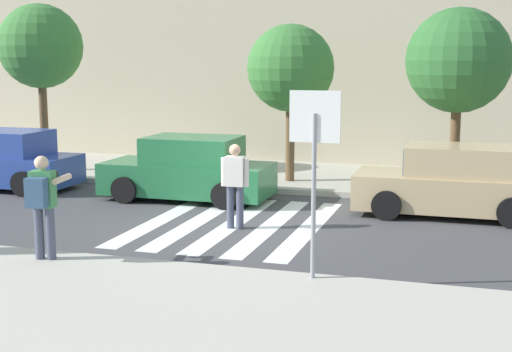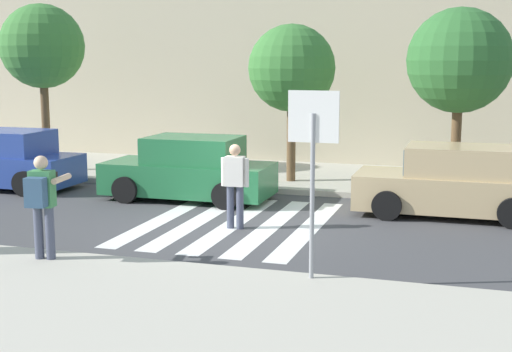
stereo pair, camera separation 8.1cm
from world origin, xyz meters
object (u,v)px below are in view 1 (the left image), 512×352
at_px(parked_car_green, 189,170).
at_px(street_tree_east, 458,61).
at_px(stop_sign, 315,143).
at_px(parked_car_tan, 452,183).
at_px(pedestrian_crossing, 235,181).
at_px(photographer_with_backpack, 42,198).
at_px(parked_car_blue, 2,161).
at_px(street_tree_west, 40,47).
at_px(street_tree_center, 291,69).

bearing_deg(parked_car_green, street_tree_east, 17.34).
distance_m(stop_sign, parked_car_tan, 6.18).
xyz_separation_m(parked_car_green, parked_car_tan, (6.19, 0.00, 0.00)).
bearing_deg(pedestrian_crossing, photographer_with_backpack, -121.23).
distance_m(parked_car_green, street_tree_east, 6.97).
distance_m(parked_car_blue, street_tree_east, 11.95).
distance_m(parked_car_blue, parked_car_green, 5.34).
bearing_deg(street_tree_west, pedestrian_crossing, -32.41).
bearing_deg(street_tree_west, parked_car_blue, -86.06).
bearing_deg(parked_car_blue, photographer_with_backpack, -49.02).
xyz_separation_m(photographer_with_backpack, pedestrian_crossing, (2.13, 3.51, -0.19)).
xyz_separation_m(stop_sign, pedestrian_crossing, (-2.31, 3.19, -1.22)).
xyz_separation_m(pedestrian_crossing, street_tree_east, (4.13, 4.44, 2.38)).
relative_size(pedestrian_crossing, parked_car_tan, 0.42).
bearing_deg(street_tree_center, photographer_with_backpack, -102.98).
bearing_deg(stop_sign, street_tree_east, 76.58).
bearing_deg(photographer_with_backpack, parked_car_blue, 130.98).
relative_size(photographer_with_backpack, street_tree_east, 0.38).
distance_m(parked_car_tan, street_tree_center, 5.57).
height_order(street_tree_west, street_tree_center, street_tree_west).
bearing_deg(street_tree_east, parked_car_blue, -170.50).
distance_m(pedestrian_crossing, street_tree_east, 6.52).
xyz_separation_m(street_tree_west, street_tree_center, (7.38, 0.31, -0.59)).
distance_m(stop_sign, street_tree_east, 7.93).
bearing_deg(photographer_with_backpack, street_tree_center, 77.02).
bearing_deg(parked_car_tan, pedestrian_crossing, -148.82).
bearing_deg(street_tree_center, stop_sign, -73.44).
bearing_deg(photographer_with_backpack, pedestrian_crossing, 58.77).
height_order(parked_car_tan, street_tree_west, street_tree_west).
bearing_deg(stop_sign, street_tree_west, 141.00).
bearing_deg(parked_car_blue, parked_car_tan, 0.00).
relative_size(stop_sign, parked_car_green, 0.69).
height_order(street_tree_center, street_tree_east, street_tree_east).
distance_m(pedestrian_crossing, parked_car_tan, 4.87).
xyz_separation_m(photographer_with_backpack, parked_car_green, (0.10, 6.03, -0.44)).
bearing_deg(pedestrian_crossing, stop_sign, -54.05).
xyz_separation_m(pedestrian_crossing, street_tree_west, (-7.52, 4.78, 2.76)).
bearing_deg(photographer_with_backpack, parked_car_tan, 43.79).
height_order(pedestrian_crossing, parked_car_green, pedestrian_crossing).
height_order(parked_car_green, street_tree_center, street_tree_center).
bearing_deg(pedestrian_crossing, parked_car_blue, 161.13).
distance_m(stop_sign, street_tree_west, 12.75).
bearing_deg(street_tree_west, stop_sign, -39.00).
xyz_separation_m(parked_car_green, street_tree_center, (1.88, 2.57, 2.42)).
height_order(parked_car_blue, parked_car_green, same).
height_order(parked_car_green, street_tree_east, street_tree_east).
bearing_deg(parked_car_tan, parked_car_green, 180.00).
distance_m(stop_sign, parked_car_green, 7.32).
height_order(parked_car_green, parked_car_tan, same).
bearing_deg(street_tree_center, street_tree_west, -177.61).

